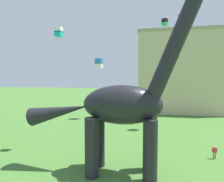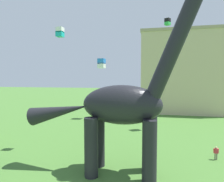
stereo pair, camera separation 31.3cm
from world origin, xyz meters
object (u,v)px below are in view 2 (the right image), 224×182
(kite_mid_right, at_px, (168,22))
(kite_high_left, at_px, (185,19))
(kite_near_low, at_px, (102,63))
(dinosaur_sculpture, at_px, (121,105))
(person_near_flyer, at_px, (216,152))
(kite_apex, at_px, (60,32))

(kite_mid_right, distance_m, kite_high_left, 5.50)
(kite_near_low, bearing_deg, dinosaur_sculpture, -70.93)
(person_near_flyer, relative_size, kite_mid_right, 1.06)
(kite_mid_right, bearing_deg, kite_near_low, -175.20)
(kite_near_low, bearing_deg, kite_high_left, -20.15)
(dinosaur_sculpture, xyz_separation_m, kite_high_left, (5.48, 13.33, 8.74))
(person_near_flyer, height_order, kite_high_left, kite_high_left)
(kite_near_low, bearing_deg, kite_mid_right, 4.80)
(kite_high_left, xyz_separation_m, kite_near_low, (-11.55, 4.24, -4.76))
(kite_apex, bearing_deg, kite_high_left, 39.43)
(dinosaur_sculpture, xyz_separation_m, kite_mid_right, (3.63, 18.39, 9.88))
(person_near_flyer, height_order, kite_apex, kite_apex)
(dinosaur_sculpture, bearing_deg, kite_mid_right, 57.64)
(person_near_flyer, relative_size, kite_apex, 1.24)
(kite_apex, xyz_separation_m, kite_mid_right, (9.70, 14.55, 4.17))
(kite_apex, bearing_deg, dinosaur_sculpture, -32.30)
(person_near_flyer, distance_m, kite_near_low, 20.42)
(person_near_flyer, distance_m, kite_high_left, 15.91)
(kite_mid_right, bearing_deg, person_near_flyer, -78.10)
(kite_high_left, bearing_deg, kite_near_low, 159.85)
(person_near_flyer, bearing_deg, kite_near_low, 71.95)
(dinosaur_sculpture, distance_m, kite_apex, 9.17)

